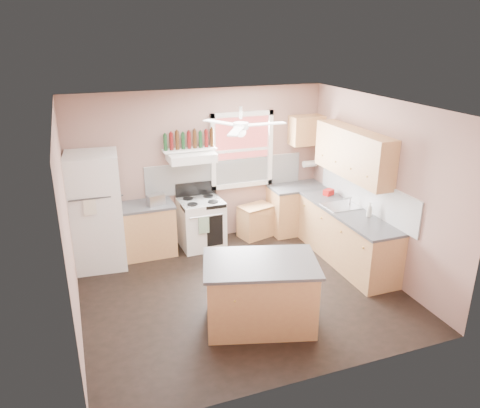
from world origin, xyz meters
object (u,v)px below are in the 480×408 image
object	(u,v)px
stove	(201,224)
cart	(256,221)
toaster	(156,200)
refrigerator	(96,211)
island	(260,295)

from	to	relation	value
stove	cart	distance (m)	1.07
toaster	cart	world-z (taller)	toaster
refrigerator	island	distance (m)	3.06
refrigerator	island	xyz separation A→B (m)	(1.79, -2.42, -0.50)
toaster	island	xyz separation A→B (m)	(0.85, -2.46, -0.56)
stove	refrigerator	bearing A→B (deg)	-179.24
cart	toaster	bearing A→B (deg)	168.29
refrigerator	cart	xyz separation A→B (m)	(2.78, 0.14, -0.63)
island	refrigerator	bearing A→B (deg)	142.93
toaster	stove	size ratio (longest dim) A/B	0.33
refrigerator	stove	distance (m)	1.80
refrigerator	toaster	size ratio (longest dim) A/B	6.65
refrigerator	stove	xyz separation A→B (m)	(1.72, 0.08, -0.50)
refrigerator	cart	world-z (taller)	refrigerator
toaster	island	world-z (taller)	toaster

